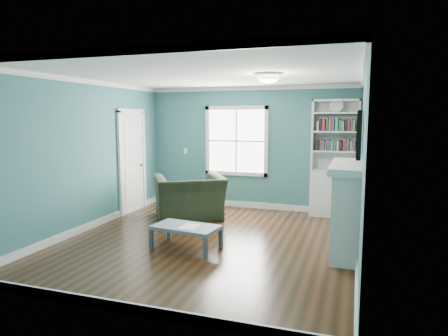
% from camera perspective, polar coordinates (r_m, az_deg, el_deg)
% --- Properties ---
extents(floor, '(5.00, 5.00, 0.00)m').
position_cam_1_polar(floor, '(6.47, -2.13, -10.36)').
color(floor, black).
rests_on(floor, ground).
extents(room_walls, '(5.00, 5.00, 5.00)m').
position_cam_1_polar(room_walls, '(6.18, -2.20, 3.76)').
color(room_walls, '#326F71').
rests_on(room_walls, ground).
extents(trim, '(4.50, 5.00, 2.60)m').
position_cam_1_polar(trim, '(6.21, -2.18, 0.58)').
color(trim, white).
rests_on(trim, ground).
extents(window, '(1.40, 0.06, 1.50)m').
position_cam_1_polar(window, '(8.63, 1.78, 3.88)').
color(window, white).
rests_on(window, room_walls).
extents(bookshelf, '(0.90, 0.35, 2.31)m').
position_cam_1_polar(bookshelf, '(8.14, 15.47, -0.30)').
color(bookshelf, silver).
rests_on(bookshelf, ground).
extents(fireplace, '(0.44, 1.58, 1.30)m').
position_cam_1_polar(fireplace, '(6.11, 17.20, -5.56)').
color(fireplace, black).
rests_on(fireplace, ground).
extents(tv, '(0.06, 1.10, 0.65)m').
position_cam_1_polar(tv, '(5.97, 18.75, 4.64)').
color(tv, black).
rests_on(tv, fireplace).
extents(door, '(0.12, 0.98, 2.17)m').
position_cam_1_polar(door, '(8.46, -12.98, 1.07)').
color(door, silver).
rests_on(door, ground).
extents(ceiling_fixture, '(0.38, 0.38, 0.15)m').
position_cam_1_polar(ceiling_fixture, '(6.03, 6.33, 12.83)').
color(ceiling_fixture, white).
rests_on(ceiling_fixture, room_walls).
extents(light_switch, '(0.08, 0.01, 0.12)m').
position_cam_1_polar(light_switch, '(9.07, -5.51, 2.43)').
color(light_switch, white).
rests_on(light_switch, room_walls).
extents(recliner, '(1.53, 1.40, 1.12)m').
position_cam_1_polar(recliner, '(7.77, -4.99, -3.13)').
color(recliner, black).
rests_on(recliner, ground).
extents(coffee_table, '(1.04, 0.65, 0.35)m').
position_cam_1_polar(coffee_table, '(6.04, -5.45, -8.63)').
color(coffee_table, '#474C56').
rests_on(coffee_table, ground).
extents(paper_sheet, '(0.26, 0.33, 0.00)m').
position_cam_1_polar(paper_sheet, '(5.97, -4.90, -8.33)').
color(paper_sheet, white).
rests_on(paper_sheet, coffee_table).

